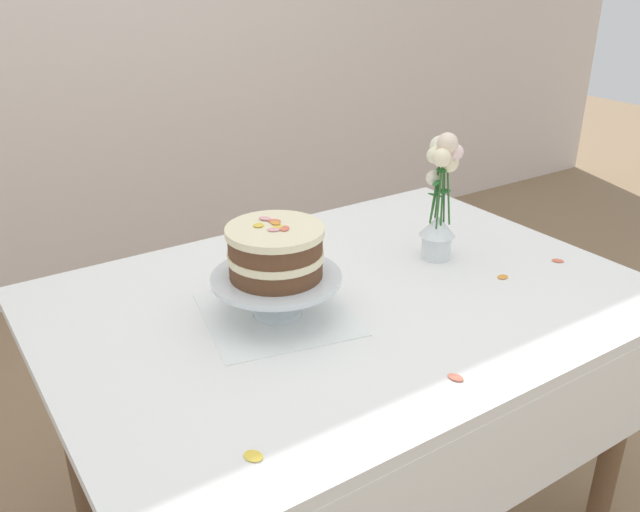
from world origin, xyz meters
The scene contains 9 objects.
dining_table centered at (0.00, -0.03, 0.65)m, with size 1.40×1.00×0.74m.
linen_napkin centered at (-0.19, 0.01, 0.74)m, with size 0.32×0.32×0.00m, color white.
cake_stand centered at (-0.19, 0.01, 0.82)m, with size 0.29×0.29×0.10m.
layer_cake centered at (-0.19, 0.01, 0.90)m, with size 0.21×0.21×0.12m.
flower_vase centered at (0.32, 0.04, 0.91)m, with size 0.10×0.11×0.34m.
loose_petal_0 centered at (-0.45, -0.37, 0.74)m, with size 0.03×0.03×0.00m, color yellow.
loose_petal_1 centered at (0.38, -0.14, 0.74)m, with size 0.03×0.02×0.01m, color orange.
loose_petal_2 centered at (-0.03, -0.40, 0.74)m, with size 0.03×0.02×0.01m, color #E56B51.
loose_petal_3 centered at (0.58, -0.16, 0.74)m, with size 0.03×0.02×0.00m, color #E56B51.
Camera 1 is at (-0.83, -1.13, 1.48)m, focal length 37.20 mm.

